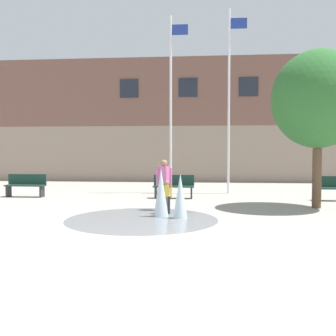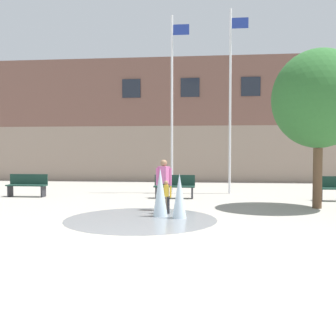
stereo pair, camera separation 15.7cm
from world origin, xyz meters
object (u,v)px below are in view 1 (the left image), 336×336
Objects in this scene: teen_by_trashcan at (164,181)px; park_bench_left_of_flagpoles at (26,185)px; flagpole_left at (171,99)px; park_bench_center at (174,186)px; child_running at (167,194)px; flagpole_right at (230,96)px; street_tree_near_building at (318,99)px.

park_bench_left_of_flagpoles is at bearing 6.45° from teen_by_trashcan.
flagpole_left is (-0.19, 5.06, 3.18)m from teen_by_trashcan.
teen_by_trashcan is (-0.06, -3.11, 0.45)m from park_bench_center.
teen_by_trashcan reaches higher than child_running.
teen_by_trashcan is 0.20× the size of flagpole_right.
flagpole_right is (2.27, 1.95, 3.74)m from park_bench_center.
park_bench_center is at bearing 166.92° from child_running.
child_running is at bearing -110.78° from flagpole_right.
teen_by_trashcan reaches higher than park_bench_center.
teen_by_trashcan is at bearing 177.68° from child_running.
park_bench_center is 4.13m from flagpole_left.
flagpole_left is 1.51× the size of street_tree_near_building.
park_bench_center is 6.12m from street_tree_near_building.
child_running is 0.19× the size of street_tree_near_building.
flagpole_left is at bearing 169.00° from child_running.
flagpole_left is 6.59m from street_tree_near_building.
park_bench_center is at bearing -57.74° from teen_by_trashcan.
child_running is (0.09, -3.80, 0.10)m from park_bench_center.
teen_by_trashcan is 1.61× the size of child_running.
flagpole_left reaches higher than street_tree_near_building.
park_bench_center is 0.20× the size of flagpole_right.
child_running is 0.12× the size of flagpole_right.
flagpole_right is at bearing 40.69° from park_bench_center.
child_running reaches higher than park_bench_center.
teen_by_trashcan is 5.98m from flagpole_left.
street_tree_near_building is at bearing -38.99° from flagpole_left.
park_bench_center is at bearing -82.58° from flagpole_left.
park_bench_center is at bearing 0.91° from park_bench_left_of_flagpoles.
park_bench_left_of_flagpoles is 1.00× the size of park_bench_center.
child_running reaches higher than park_bench_left_of_flagpoles.
park_bench_left_of_flagpoles is 0.20× the size of flagpole_right.
teen_by_trashcan is 0.21× the size of flagpole_left.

